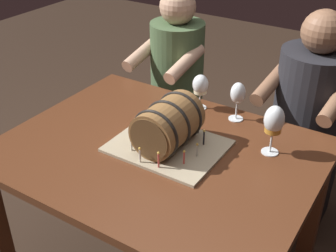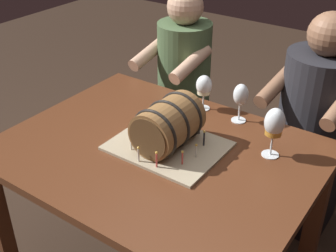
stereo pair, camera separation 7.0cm
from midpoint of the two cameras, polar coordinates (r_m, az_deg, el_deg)
name	(u,v)px [view 2 (the right image)]	position (r m, az deg, el deg)	size (l,w,h in m)	color
dining_table	(158,171)	(1.83, -0.18, -5.89)	(1.25, 0.97, 0.75)	#562D19
barrel_cake	(168,127)	(1.73, 1.15, -0.20)	(0.44, 0.35, 0.21)	tan
wine_glass_white	(204,87)	(2.02, 5.67, 5.08)	(0.07, 0.07, 0.17)	white
wine_glass_empty	(241,96)	(1.94, 10.43, 3.86)	(0.07, 0.07, 0.18)	white
wine_glass_amber	(274,124)	(1.72, 14.76, 0.19)	(0.08, 0.08, 0.21)	white
person_seated_left	(183,100)	(2.62, 2.73, 3.43)	(0.36, 0.46, 1.18)	#2A3A24
person_seated_right	(310,135)	(2.35, 18.79, -1.11)	(0.41, 0.50, 1.18)	black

